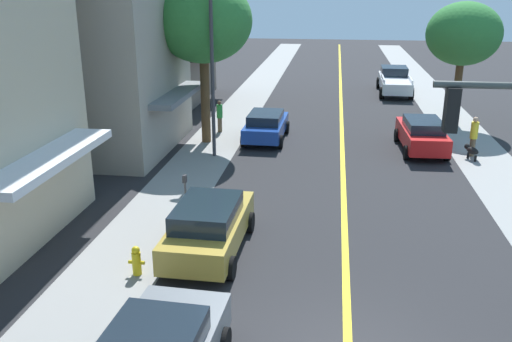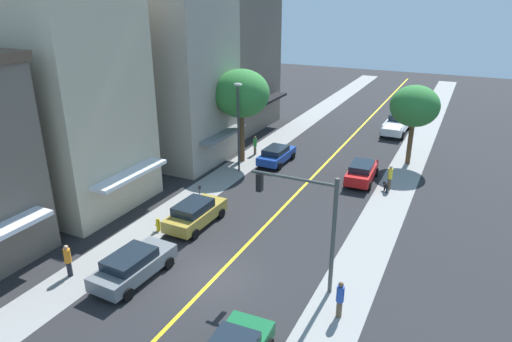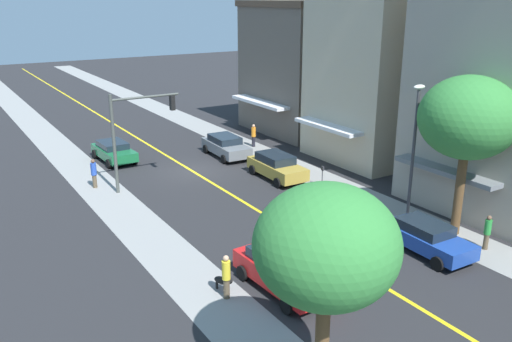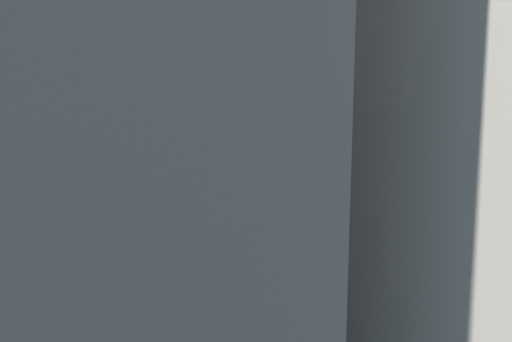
{
  "view_description": "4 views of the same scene",
  "coord_description": "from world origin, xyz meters",
  "px_view_note": "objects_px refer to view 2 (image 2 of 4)",
  "views": [
    {
      "loc": [
        -0.57,
        -9.77,
        7.36
      ],
      "look_at": [
        -2.75,
        5.66,
        2.05
      ],
      "focal_mm": 38.5,
      "sensor_mm": 36.0,
      "label": 1
    },
    {
      "loc": [
        10.21,
        -16.49,
        13.34
      ],
      "look_at": [
        -1.92,
        8.66,
        2.36
      ],
      "focal_mm": 31.87,
      "sensor_mm": 36.0,
      "label": 2
    },
    {
      "loc": [
        14.45,
        31.03,
        11.06
      ],
      "look_at": [
        0.31,
        8.47,
        2.4
      ],
      "focal_mm": 37.74,
      "sensor_mm": 36.0,
      "label": 3
    },
    {
      "loc": [
        -21.68,
        24.56,
        6.61
      ],
      "look_at": [
        0.67,
        7.1,
        1.91
      ],
      "focal_mm": 36.9,
      "sensor_mm": 36.0,
      "label": 4
    }
  ],
  "objects_px": {
    "street_tree_left_near": "(415,106)",
    "parking_meter": "(199,191)",
    "pedestrian_blue_shirt": "(340,298)",
    "small_dog": "(386,186)",
    "gold_sedan_left_curb": "(195,213)",
    "white_pickup_truck": "(397,124)",
    "pedestrian_yellow_shirt": "(390,177)",
    "grey_sedan_left_curb": "(133,265)",
    "street_lamp": "(238,119)",
    "blue_sedan_left_curb": "(276,155)",
    "street_tree_right_corner": "(241,94)",
    "pedestrian_green_shirt": "(255,145)",
    "red_sedan_right_curb": "(362,171)",
    "pedestrian_orange_shirt": "(68,260)",
    "fire_hydrant": "(158,225)",
    "traffic_light_mast": "(307,213)"
  },
  "relations": [
    {
      "from": "red_sedan_right_curb",
      "to": "white_pickup_truck",
      "type": "relative_size",
      "value": 0.75
    },
    {
      "from": "white_pickup_truck",
      "to": "small_dog",
      "type": "height_order",
      "value": "white_pickup_truck"
    },
    {
      "from": "pedestrian_blue_shirt",
      "to": "small_dog",
      "type": "bearing_deg",
      "value": 2.59
    },
    {
      "from": "parking_meter",
      "to": "pedestrian_green_shirt",
      "type": "relative_size",
      "value": 0.79
    },
    {
      "from": "street_tree_right_corner",
      "to": "pedestrian_green_shirt",
      "type": "distance_m",
      "value": 5.23
    },
    {
      "from": "blue_sedan_left_curb",
      "to": "white_pickup_truck",
      "type": "relative_size",
      "value": 0.71
    },
    {
      "from": "small_dog",
      "to": "blue_sedan_left_curb",
      "type": "bearing_deg",
      "value": 51.57
    },
    {
      "from": "street_tree_left_near",
      "to": "parking_meter",
      "type": "relative_size",
      "value": 4.95
    },
    {
      "from": "street_tree_left_near",
      "to": "red_sedan_right_curb",
      "type": "xyz_separation_m",
      "value": [
        -2.56,
        -5.67,
        -4.04
      ]
    },
    {
      "from": "blue_sedan_left_curb",
      "to": "pedestrian_orange_shirt",
      "type": "height_order",
      "value": "pedestrian_orange_shirt"
    },
    {
      "from": "pedestrian_blue_shirt",
      "to": "pedestrian_yellow_shirt",
      "type": "relative_size",
      "value": 0.99
    },
    {
      "from": "street_lamp",
      "to": "parking_meter",
      "type": "bearing_deg",
      "value": -86.43
    },
    {
      "from": "fire_hydrant",
      "to": "gold_sedan_left_curb",
      "type": "xyz_separation_m",
      "value": [
        1.63,
        1.56,
        0.41
      ]
    },
    {
      "from": "grey_sedan_left_curb",
      "to": "pedestrian_yellow_shirt",
      "type": "bearing_deg",
      "value": -26.48
    },
    {
      "from": "traffic_light_mast",
      "to": "pedestrian_blue_shirt",
      "type": "distance_m",
      "value": 4.01
    },
    {
      "from": "street_tree_right_corner",
      "to": "white_pickup_truck",
      "type": "bearing_deg",
      "value": 54.09
    },
    {
      "from": "traffic_light_mast",
      "to": "blue_sedan_left_curb",
      "type": "distance_m",
      "value": 17.32
    },
    {
      "from": "street_lamp",
      "to": "white_pickup_truck",
      "type": "height_order",
      "value": "street_lamp"
    },
    {
      "from": "street_tree_right_corner",
      "to": "small_dog",
      "type": "xyz_separation_m",
      "value": [
        12.25,
        -1.25,
        -5.32
      ]
    },
    {
      "from": "street_lamp",
      "to": "pedestrian_yellow_shirt",
      "type": "height_order",
      "value": "street_lamp"
    },
    {
      "from": "pedestrian_green_shirt",
      "to": "pedestrian_orange_shirt",
      "type": "distance_m",
      "value": 20.72
    },
    {
      "from": "street_tree_right_corner",
      "to": "pedestrian_yellow_shirt",
      "type": "distance_m",
      "value": 13.3
    },
    {
      "from": "street_tree_right_corner",
      "to": "pedestrian_green_shirt",
      "type": "relative_size",
      "value": 4.64
    },
    {
      "from": "pedestrian_yellow_shirt",
      "to": "grey_sedan_left_curb",
      "type": "bearing_deg",
      "value": 178.35
    },
    {
      "from": "red_sedan_right_curb",
      "to": "white_pickup_truck",
      "type": "xyz_separation_m",
      "value": [
        0.13,
        14.47,
        0.08
      ]
    },
    {
      "from": "gold_sedan_left_curb",
      "to": "pedestrian_green_shirt",
      "type": "bearing_deg",
      "value": 11.56
    },
    {
      "from": "street_lamp",
      "to": "red_sedan_right_curb",
      "type": "relative_size",
      "value": 1.55
    },
    {
      "from": "blue_sedan_left_curb",
      "to": "street_lamp",
      "type": "bearing_deg",
      "value": 147.15
    },
    {
      "from": "pedestrian_blue_shirt",
      "to": "small_dog",
      "type": "relative_size",
      "value": 2.15
    },
    {
      "from": "street_tree_left_near",
      "to": "street_tree_right_corner",
      "type": "distance_m",
      "value": 13.96
    },
    {
      "from": "grey_sedan_left_curb",
      "to": "pedestrian_green_shirt",
      "type": "distance_m",
      "value": 19.71
    },
    {
      "from": "white_pickup_truck",
      "to": "street_lamp",
      "type": "bearing_deg",
      "value": 151.29
    },
    {
      "from": "pedestrian_yellow_shirt",
      "to": "street_tree_right_corner",
      "type": "bearing_deg",
      "value": 114.09
    },
    {
      "from": "blue_sedan_left_curb",
      "to": "white_pickup_truck",
      "type": "bearing_deg",
      "value": -27.57
    },
    {
      "from": "street_tree_left_near",
      "to": "parking_meter",
      "type": "distance_m",
      "value": 18.73
    },
    {
      "from": "street_tree_right_corner",
      "to": "pedestrian_green_shirt",
      "type": "xyz_separation_m",
      "value": [
        0.28,
        1.93,
        -4.86
      ]
    },
    {
      "from": "street_lamp",
      "to": "blue_sedan_left_curb",
      "type": "relative_size",
      "value": 1.63
    },
    {
      "from": "street_tree_right_corner",
      "to": "red_sedan_right_curb",
      "type": "height_order",
      "value": "street_tree_right_corner"
    },
    {
      "from": "parking_meter",
      "to": "blue_sedan_left_curb",
      "type": "height_order",
      "value": "blue_sedan_left_curb"
    },
    {
      "from": "small_dog",
      "to": "grey_sedan_left_curb",
      "type": "bearing_deg",
      "value": 123.84
    },
    {
      "from": "parking_meter",
      "to": "red_sedan_right_curb",
      "type": "relative_size",
      "value": 0.29
    },
    {
      "from": "gold_sedan_left_curb",
      "to": "white_pickup_truck",
      "type": "bearing_deg",
      "value": -15.24
    },
    {
      "from": "small_dog",
      "to": "pedestrian_orange_shirt",
      "type": "bearing_deg",
      "value": 118.2
    },
    {
      "from": "street_tree_left_near",
      "to": "pedestrian_green_shirt",
      "type": "xyz_separation_m",
      "value": [
        -12.51,
        -3.58,
        -3.96
      ]
    },
    {
      "from": "parking_meter",
      "to": "pedestrian_blue_shirt",
      "type": "relative_size",
      "value": 0.74
    },
    {
      "from": "pedestrian_orange_shirt",
      "to": "traffic_light_mast",
      "type": "bearing_deg",
      "value": -142.57
    },
    {
      "from": "street_tree_left_near",
      "to": "pedestrian_orange_shirt",
      "type": "relative_size",
      "value": 3.73
    },
    {
      "from": "parking_meter",
      "to": "white_pickup_truck",
      "type": "distance_m",
      "value": 24.76
    },
    {
      "from": "street_lamp",
      "to": "grey_sedan_left_curb",
      "type": "bearing_deg",
      "value": -81.98
    },
    {
      "from": "grey_sedan_left_curb",
      "to": "white_pickup_truck",
      "type": "height_order",
      "value": "white_pickup_truck"
    }
  ]
}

